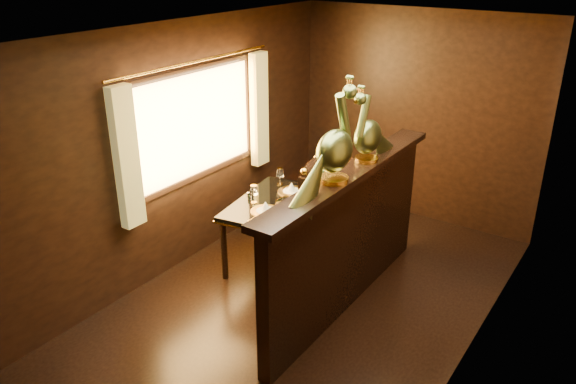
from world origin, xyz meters
name	(u,v)px	position (x,y,z in m)	size (l,w,h in m)	color
ground	(300,307)	(0.00, 0.00, 0.00)	(5.00, 5.00, 0.00)	black
room_shell	(294,145)	(-0.09, 0.02, 1.58)	(3.04, 5.04, 2.52)	black
partition	(348,237)	(0.32, 0.30, 0.71)	(0.26, 2.70, 1.36)	black
dining_table	(273,207)	(-0.70, 0.57, 0.64)	(0.91, 1.29, 0.90)	black
chair_left	(302,219)	(-0.26, 0.43, 0.67)	(0.56, 0.58, 1.29)	black
chair_right	(326,195)	(-0.35, 1.03, 0.69)	(0.55, 0.57, 1.32)	black
peacock_left	(335,132)	(0.33, -0.01, 1.78)	(0.26, 0.70, 0.83)	#1C5540
peacock_right	(369,122)	(0.33, 0.57, 1.72)	(0.23, 0.60, 0.71)	#1C5540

